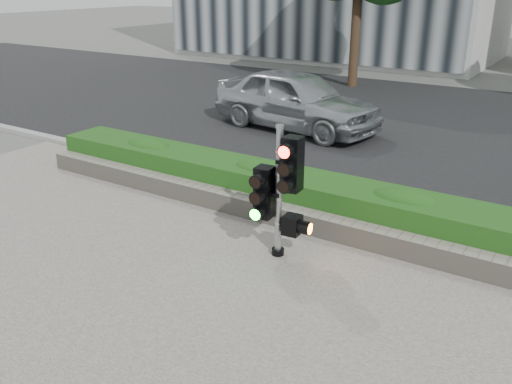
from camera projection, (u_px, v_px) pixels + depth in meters
The scene contains 8 objects.
ground at pixel (236, 280), 7.60m from camera, with size 120.00×120.00×0.00m, color #51514C.
sidewalk at pixel (100, 383), 5.64m from camera, with size 16.00×11.00×0.03m, color #9E9389.
road at pixel (435, 127), 15.43m from camera, with size 60.00×13.00×0.02m, color black.
curb at pixel (333, 203), 10.05m from camera, with size 60.00×0.25×0.12m, color gray.
stone_wall at pixel (301, 220), 9.02m from camera, with size 12.00×0.32×0.34m, color gray.
hedge at pixel (319, 198), 9.46m from camera, with size 12.00×1.00×0.68m, color #2C7724.
traffic_signal at pixel (282, 185), 7.84m from camera, with size 0.71×0.53×2.02m.
car_silver at pixel (296, 100), 14.86m from camera, with size 1.94×4.83×1.65m, color #A9ACB1.
Camera 1 is at (3.81, -5.42, 3.94)m, focal length 38.00 mm.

